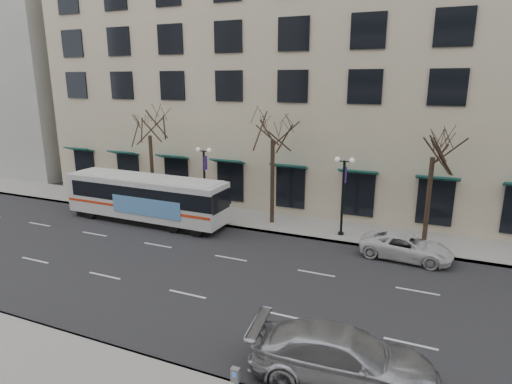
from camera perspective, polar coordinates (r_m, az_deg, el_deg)
The scene contains 13 objects.
ground at distance 22.79m, azimuth -6.01°, elevation -10.89°, with size 160.00×160.00×0.00m, color black.
sidewalk_far at distance 29.04m, azimuth 11.56°, elevation -5.21°, with size 80.00×4.00×0.15m, color gray.
building_hotel at distance 40.80m, azimuth 6.03°, elevation 17.68°, with size 40.00×20.00×24.00m, color beige.
building_far_upblock at distance 62.07m, azimuth -29.21°, elevation 16.78°, with size 28.00×20.00×28.00m, color #999993.
tree_far_left at distance 33.60m, azimuth -14.07°, elevation 8.94°, with size 3.60×3.60×8.34m.
tree_far_mid at distance 28.70m, azimuth 2.26°, elevation 8.87°, with size 3.60×3.60×8.55m.
tree_far_right at distance 26.88m, azimuth 22.70°, elevation 6.32°, with size 3.60×3.60×8.06m.
lamp_post_left at distance 30.94m, azimuth -6.88°, elevation 1.76°, with size 1.22×0.45×5.21m.
lamp_post_right at distance 27.45m, azimuth 11.53°, elevation -0.10°, with size 1.22×0.45×5.21m.
city_bus at distance 31.10m, azimuth -14.36°, elevation -0.71°, with size 12.21×2.88×3.30m.
silver_car at distance 15.47m, azimuth 11.44°, elevation -20.76°, with size 2.53×6.23×1.81m, color #ABADB3.
white_pickup at distance 25.75m, azimuth 19.40°, elevation -6.91°, with size 2.31×5.01×1.39m, color silver.
pay_station at distance 14.20m, azimuth -2.77°, elevation -23.50°, with size 0.26×0.18×1.21m.
Camera 1 is at (10.21, -17.87, 9.80)m, focal length 30.00 mm.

